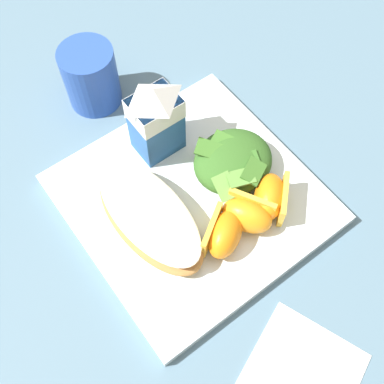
{
  "coord_description": "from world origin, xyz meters",
  "views": [
    {
      "loc": [
        -0.16,
        -0.22,
        0.53
      ],
      "look_at": [
        0.0,
        0.0,
        0.03
      ],
      "focal_mm": 44.62,
      "sensor_mm": 36.0,
      "label": 1
    }
  ],
  "objects_px": {
    "milk_carton": "(155,117)",
    "orange_wedge_rear": "(271,197)",
    "cheesy_pizza_bread": "(150,216)",
    "orange_wedge_front": "(223,234)",
    "white_plate": "(192,199)",
    "paper_napkin": "(302,373)",
    "green_salad_pile": "(232,161)",
    "drinking_blue_cup": "(91,77)",
    "orange_wedge_middle": "(247,215)"
  },
  "relations": [
    {
      "from": "milk_carton",
      "to": "orange_wedge_rear",
      "type": "bearing_deg",
      "value": -69.01
    },
    {
      "from": "cheesy_pizza_bread",
      "to": "orange_wedge_rear",
      "type": "xyz_separation_m",
      "value": [
        0.13,
        -0.07,
        0.0
      ]
    },
    {
      "from": "orange_wedge_rear",
      "to": "milk_carton",
      "type": "bearing_deg",
      "value": 110.99
    },
    {
      "from": "milk_carton",
      "to": "orange_wedge_front",
      "type": "bearing_deg",
      "value": -96.01
    },
    {
      "from": "white_plate",
      "to": "paper_napkin",
      "type": "relative_size",
      "value": 2.55
    },
    {
      "from": "paper_napkin",
      "to": "green_salad_pile",
      "type": "bearing_deg",
      "value": 68.7
    },
    {
      "from": "drinking_blue_cup",
      "to": "cheesy_pizza_bread",
      "type": "bearing_deg",
      "value": -103.54
    },
    {
      "from": "orange_wedge_middle",
      "to": "drinking_blue_cup",
      "type": "bearing_deg",
      "value": 98.14
    },
    {
      "from": "paper_napkin",
      "to": "drinking_blue_cup",
      "type": "xyz_separation_m",
      "value": [
        0.02,
        0.44,
        0.04
      ]
    },
    {
      "from": "milk_carton",
      "to": "orange_wedge_rear",
      "type": "xyz_separation_m",
      "value": [
        0.06,
        -0.15,
        -0.04
      ]
    },
    {
      "from": "orange_wedge_rear",
      "to": "white_plate",
      "type": "bearing_deg",
      "value": 135.87
    },
    {
      "from": "milk_carton",
      "to": "paper_napkin",
      "type": "height_order",
      "value": "milk_carton"
    },
    {
      "from": "cheesy_pizza_bread",
      "to": "drinking_blue_cup",
      "type": "distance_m",
      "value": 0.22
    },
    {
      "from": "green_salad_pile",
      "to": "paper_napkin",
      "type": "distance_m",
      "value": 0.25
    },
    {
      "from": "milk_carton",
      "to": "drinking_blue_cup",
      "type": "distance_m",
      "value": 0.13
    },
    {
      "from": "white_plate",
      "to": "orange_wedge_middle",
      "type": "bearing_deg",
      "value": -65.36
    },
    {
      "from": "green_salad_pile",
      "to": "drinking_blue_cup",
      "type": "height_order",
      "value": "drinking_blue_cup"
    },
    {
      "from": "cheesy_pizza_bread",
      "to": "drinking_blue_cup",
      "type": "xyz_separation_m",
      "value": [
        0.05,
        0.21,
        0.01
      ]
    },
    {
      "from": "green_salad_pile",
      "to": "orange_wedge_front",
      "type": "relative_size",
      "value": 1.43
    },
    {
      "from": "orange_wedge_front",
      "to": "milk_carton",
      "type": "bearing_deg",
      "value": 83.99
    },
    {
      "from": "orange_wedge_front",
      "to": "green_salad_pile",
      "type": "bearing_deg",
      "value": 44.96
    },
    {
      "from": "orange_wedge_front",
      "to": "drinking_blue_cup",
      "type": "distance_m",
      "value": 0.28
    },
    {
      "from": "orange_wedge_front",
      "to": "paper_napkin",
      "type": "distance_m",
      "value": 0.17
    },
    {
      "from": "cheesy_pizza_bread",
      "to": "white_plate",
      "type": "bearing_deg",
      "value": 0.02
    },
    {
      "from": "milk_carton",
      "to": "green_salad_pile",
      "type": "bearing_deg",
      "value": -58.11
    },
    {
      "from": "milk_carton",
      "to": "orange_wedge_rear",
      "type": "relative_size",
      "value": 1.61
    },
    {
      "from": "cheesy_pizza_bread",
      "to": "orange_wedge_front",
      "type": "distance_m",
      "value": 0.09
    },
    {
      "from": "paper_napkin",
      "to": "cheesy_pizza_bread",
      "type": "bearing_deg",
      "value": 97.98
    },
    {
      "from": "cheesy_pizza_bread",
      "to": "green_salad_pile",
      "type": "distance_m",
      "value": 0.12
    },
    {
      "from": "cheesy_pizza_bread",
      "to": "paper_napkin",
      "type": "height_order",
      "value": "cheesy_pizza_bread"
    },
    {
      "from": "cheesy_pizza_bread",
      "to": "green_salad_pile",
      "type": "height_order",
      "value": "green_salad_pile"
    },
    {
      "from": "milk_carton",
      "to": "orange_wedge_front",
      "type": "xyz_separation_m",
      "value": [
        -0.02,
        -0.15,
        -0.04
      ]
    },
    {
      "from": "white_plate",
      "to": "paper_napkin",
      "type": "height_order",
      "value": "white_plate"
    },
    {
      "from": "orange_wedge_front",
      "to": "orange_wedge_middle",
      "type": "distance_m",
      "value": 0.04
    },
    {
      "from": "paper_napkin",
      "to": "drinking_blue_cup",
      "type": "relative_size",
      "value": 1.25
    },
    {
      "from": "cheesy_pizza_bread",
      "to": "paper_napkin",
      "type": "distance_m",
      "value": 0.24
    },
    {
      "from": "orange_wedge_middle",
      "to": "paper_napkin",
      "type": "distance_m",
      "value": 0.18
    },
    {
      "from": "orange_wedge_middle",
      "to": "drinking_blue_cup",
      "type": "xyz_separation_m",
      "value": [
        -0.04,
        0.28,
        0.01
      ]
    },
    {
      "from": "white_plate",
      "to": "orange_wedge_rear",
      "type": "distance_m",
      "value": 0.1
    },
    {
      "from": "green_salad_pile",
      "to": "milk_carton",
      "type": "xyz_separation_m",
      "value": [
        -0.05,
        0.08,
        0.04
      ]
    },
    {
      "from": "green_salad_pile",
      "to": "drinking_blue_cup",
      "type": "bearing_deg",
      "value": 108.67
    },
    {
      "from": "white_plate",
      "to": "orange_wedge_front",
      "type": "height_order",
      "value": "orange_wedge_front"
    },
    {
      "from": "cheesy_pizza_bread",
      "to": "paper_napkin",
      "type": "bearing_deg",
      "value": -82.02
    },
    {
      "from": "cheesy_pizza_bread",
      "to": "orange_wedge_middle",
      "type": "xyz_separation_m",
      "value": [
        0.09,
        -0.07,
        0.0
      ]
    },
    {
      "from": "white_plate",
      "to": "milk_carton",
      "type": "xyz_separation_m",
      "value": [
        0.01,
        0.09,
        0.07
      ]
    },
    {
      "from": "orange_wedge_middle",
      "to": "orange_wedge_rear",
      "type": "xyz_separation_m",
      "value": [
        0.04,
        0.0,
        0.0
      ]
    },
    {
      "from": "cheesy_pizza_bread",
      "to": "orange_wedge_rear",
      "type": "relative_size",
      "value": 2.54
    },
    {
      "from": "green_salad_pile",
      "to": "orange_wedge_middle",
      "type": "bearing_deg",
      "value": -115.56
    },
    {
      "from": "orange_wedge_front",
      "to": "paper_napkin",
      "type": "xyz_separation_m",
      "value": [
        -0.02,
        -0.16,
        -0.03
      ]
    },
    {
      "from": "white_plate",
      "to": "drinking_blue_cup",
      "type": "relative_size",
      "value": 3.19
    }
  ]
}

